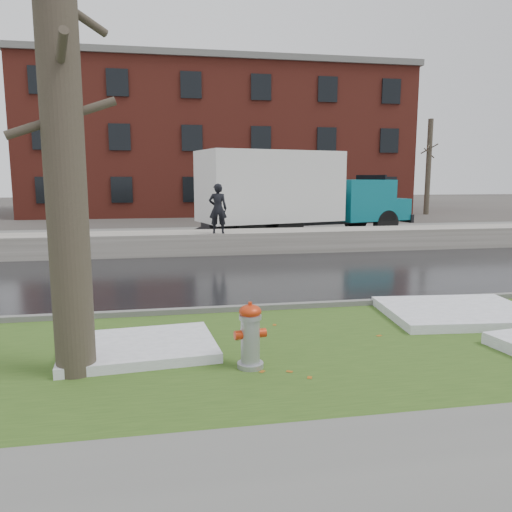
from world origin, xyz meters
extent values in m
plane|color=#47423D|center=(0.00, 0.00, 0.00)|extent=(120.00, 120.00, 0.00)
cube|color=#2D4918|center=(0.00, -1.25, 0.02)|extent=(60.00, 4.50, 0.04)
cube|color=slate|center=(0.00, -5.00, 0.03)|extent=(60.00, 3.00, 0.05)
cube|color=black|center=(0.00, 4.50, 0.01)|extent=(60.00, 7.00, 0.03)
cube|color=slate|center=(0.00, 13.00, 0.01)|extent=(60.00, 9.00, 0.03)
cube|color=slate|center=(0.00, 1.00, 0.07)|extent=(60.00, 0.15, 0.14)
cube|color=#ADA69E|center=(0.00, 8.70, 0.38)|extent=(60.00, 1.60, 0.75)
cube|color=maroon|center=(2.00, 30.00, 5.00)|extent=(26.00, 12.00, 10.00)
cylinder|color=brown|center=(-6.00, 26.00, 3.25)|extent=(0.36, 0.36, 6.50)
cylinder|color=brown|center=(-6.00, 26.00, 4.20)|extent=(0.84, 1.62, 0.73)
cylinder|color=brown|center=(-6.00, 26.00, 5.10)|extent=(1.08, 1.26, 0.66)
cylinder|color=brown|center=(-6.00, 26.00, 3.60)|extent=(1.40, 0.61, 0.63)
cylinder|color=brown|center=(16.00, 24.00, 3.25)|extent=(0.36, 0.36, 6.50)
cylinder|color=brown|center=(16.00, 24.00, 4.20)|extent=(0.84, 1.62, 0.73)
cylinder|color=brown|center=(16.00, 24.00, 5.10)|extent=(1.08, 1.26, 0.66)
cylinder|color=brown|center=(16.00, 24.00, 3.60)|extent=(1.40, 0.61, 0.63)
cylinder|color=#97999F|center=(-0.90, -1.89, 0.43)|extent=(0.29, 0.29, 0.78)
ellipsoid|color=#BB2F0F|center=(-0.90, -1.89, 0.82)|extent=(0.34, 0.34, 0.18)
cylinder|color=#BB2F0F|center=(-0.90, -1.89, 0.92)|extent=(0.06, 0.06, 0.06)
cylinder|color=#BB2F0F|center=(-1.06, -1.91, 0.51)|extent=(0.13, 0.14, 0.12)
cylinder|color=#BB2F0F|center=(-0.74, -1.87, 0.51)|extent=(0.13, 0.14, 0.12)
cylinder|color=#97999F|center=(-0.92, -1.72, 0.51)|extent=(0.17, 0.13, 0.16)
cylinder|color=brown|center=(-3.19, -1.65, 3.22)|extent=(0.58, 0.58, 6.36)
cylinder|color=brown|center=(-3.19, -1.65, 3.86)|extent=(0.53, 1.55, 0.66)
cylinder|color=brown|center=(-3.19, -1.65, 3.31)|extent=(1.32, 0.35, 0.57)
cube|color=black|center=(3.61, 12.32, 0.68)|extent=(8.40, 3.15, 0.23)
cube|color=silver|center=(2.28, 11.98, 2.21)|extent=(6.16, 3.98, 2.84)
cube|color=#0C6774|center=(6.50, 13.08, 1.58)|extent=(2.98, 3.05, 1.79)
cube|color=#0C6774|center=(7.98, 13.47, 1.16)|extent=(1.81, 2.56, 0.95)
cube|color=black|center=(7.22, 13.27, 2.21)|extent=(0.61, 2.06, 0.95)
cube|color=black|center=(-1.07, 11.10, 0.34)|extent=(2.06, 1.68, 0.71)
cylinder|color=black|center=(7.55, 12.22, 0.58)|extent=(1.20, 0.60, 1.16)
cylinder|color=black|center=(6.99, 14.35, 0.58)|extent=(1.20, 0.60, 1.16)
cylinder|color=black|center=(2.87, 10.99, 0.58)|extent=(1.20, 0.60, 1.16)
cylinder|color=black|center=(2.31, 13.13, 0.58)|extent=(1.20, 0.60, 1.16)
cylinder|color=black|center=(1.24, 10.56, 0.58)|extent=(1.20, 0.60, 1.16)
cylinder|color=black|center=(0.68, 12.70, 0.58)|extent=(1.20, 0.60, 1.16)
imported|color=black|center=(-0.28, 8.10, 1.57)|extent=(0.65, 0.48, 1.64)
cube|color=white|center=(3.30, -0.10, 0.12)|extent=(2.77, 2.23, 0.16)
cube|color=white|center=(-2.42, -0.99, 0.11)|extent=(2.34, 1.79, 0.14)
camera|label=1|loc=(-1.98, -8.25, 2.60)|focal=35.00mm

